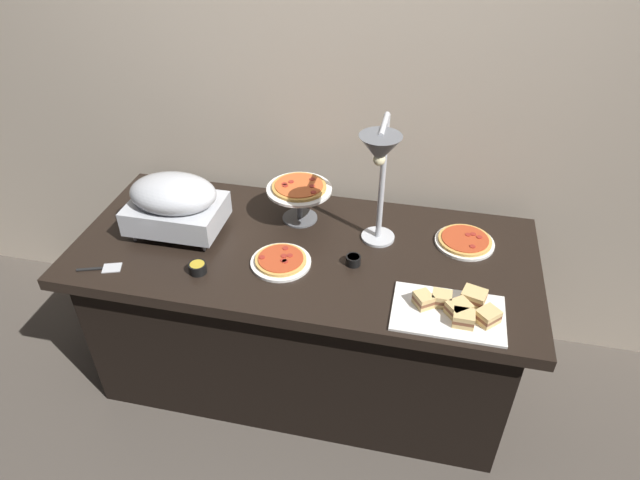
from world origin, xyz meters
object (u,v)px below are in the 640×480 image
Objects in this scene: chafing_dish at (175,202)px; pizza_plate_raised_stand at (299,192)px; heat_lamp at (380,161)px; pizza_plate_front at (465,241)px; sandwich_platter at (455,309)px; serving_spatula at (101,268)px; pizza_plate_center at (281,261)px; sauce_cup_near at (198,268)px; sauce_cup_far at (353,260)px.

chafing_dish is 1.37× the size of pizza_plate_raised_stand.
heat_lamp is 2.32× the size of pizza_plate_front.
sandwich_platter reaches higher than serving_spatula.
pizza_plate_center is 0.70m from serving_spatula.
pizza_plate_raised_stand is at bearing 56.24° from sauce_cup_near.
heat_lamp is 0.43m from sauce_cup_far.
pizza_plate_front is 0.87× the size of pizza_plate_raised_stand.
pizza_plate_raised_stand reaches higher than pizza_plate_center.
chafing_dish is 6.49× the size of sauce_cup_far.
sauce_cup_far is at bearing 153.35° from sandwich_platter.
heat_lamp is 2.02× the size of pizza_plate_raised_stand.
sauce_cup_far is (-0.07, -0.05, -0.42)m from heat_lamp.
sandwich_platter is (0.33, -0.25, -0.42)m from heat_lamp.
sauce_cup_far is 0.35× the size of serving_spatula.
serving_spatula is (-0.38, -0.07, -0.02)m from sauce_cup_near.
sandwich_platter is (0.68, -0.14, 0.01)m from pizza_plate_center.
chafing_dish is 0.39m from serving_spatula.
serving_spatula is (-1.03, -0.29, -0.44)m from heat_lamp.
serving_spatula is at bearing -164.70° from pizza_plate_center.
sauce_cup_far is (-0.40, 0.20, -0.00)m from sandwich_platter.
chafing_dish is 0.52m from pizza_plate_center.
heat_lamp is at bearing 19.20° from sauce_cup_near.
pizza_plate_center is at bearing -168.40° from sauce_cup_far.
sauce_cup_far is at bearing 17.06° from sauce_cup_near.
pizza_plate_front is at bearing 7.94° from chafing_dish.
heat_lamp is 1.16m from serving_spatula.
pizza_plate_front is at bearing -2.59° from pizza_plate_raised_stand.
sauce_cup_far reaches higher than pizza_plate_center.
heat_lamp is (0.84, -0.02, 0.30)m from chafing_dish.
sauce_cup_far is (0.58, 0.18, -0.00)m from sauce_cup_near.
pizza_plate_front is 4.12× the size of sauce_cup_far.
serving_spatula is at bearing -178.18° from sandwich_platter.
sauce_cup_near is at bearing -157.83° from pizza_plate_front.
serving_spatula is at bearing -142.99° from pizza_plate_raised_stand.
heat_lamp reaches higher than sandwich_platter.
sandwich_platter is 5.71× the size of sauce_cup_near.
pizza_plate_raised_stand is 0.41m from sauce_cup_far.
chafing_dish reaches higher than sauce_cup_near.
chafing_dish is 2.25× the size of serving_spatula.
pizza_plate_center is 1.41× the size of serving_spatula.
heat_lamp is 0.81m from sauce_cup_near.
sandwich_platter is 0.98m from sauce_cup_near.
serving_spatula is at bearing -165.77° from sauce_cup_far.
chafing_dish is at bearing 167.08° from sandwich_platter.
serving_spatula is (-1.39, -0.48, -0.01)m from pizza_plate_front.
sauce_cup_near reaches higher than serving_spatula.
sandwich_platter is at bearing 1.82° from serving_spatula.
serving_spatula is at bearing -164.17° from heat_lamp.
sauce_cup_near is (-0.30, -0.44, -0.12)m from pizza_plate_raised_stand.
heat_lamp is 2.36× the size of pizza_plate_center.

